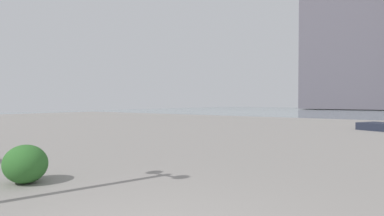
# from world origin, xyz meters

# --- Properties ---
(building_slab) EXTENTS (17.99, 12.80, 38.18)m
(building_slab) POSITION_xyz_m (7.90, -67.54, 18.05)
(building_slab) COLOR #5B5660
(building_slab) RESTS_ON ground
(shrub_round) EXTENTS (0.82, 0.73, 0.69)m
(shrub_round) POSITION_xyz_m (3.67, -0.86, 0.35)
(shrub_round) COLOR #2D6628
(shrub_round) RESTS_ON ground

